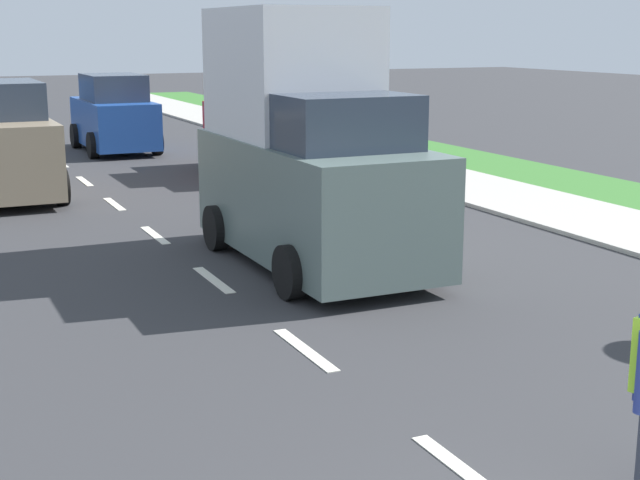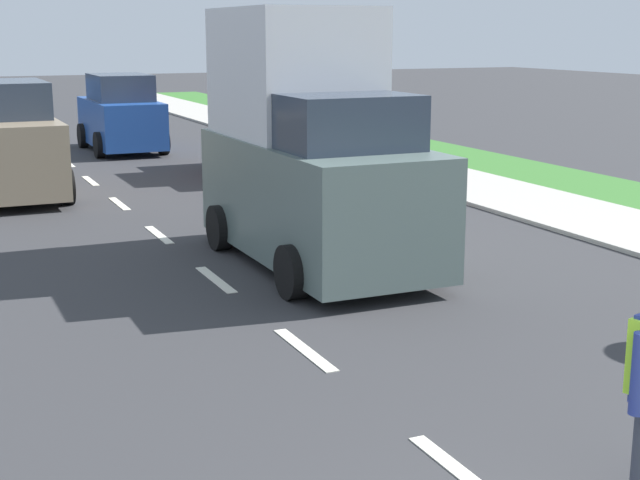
# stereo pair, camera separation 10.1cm
# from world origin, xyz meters

# --- Properties ---
(ground_plane) EXTENTS (96.00, 96.00, 0.00)m
(ground_plane) POSITION_xyz_m (0.00, 21.00, 0.00)
(ground_plane) COLOR #333335
(sidewalk_right) EXTENTS (2.40, 72.00, 0.14)m
(sidewalk_right) POSITION_xyz_m (7.20, 10.00, 0.00)
(sidewalk_right) COLOR #B2ADA3
(sidewalk_right) RESTS_ON ground
(lane_center_line) EXTENTS (0.14, 46.40, 0.01)m
(lane_center_line) POSITION_xyz_m (0.00, 25.20, 0.00)
(lane_center_line) COLOR silver
(lane_center_line) RESTS_ON ground
(delivery_truck) EXTENTS (2.16, 4.60, 3.54)m
(delivery_truck) POSITION_xyz_m (1.56, 9.12, 1.61)
(delivery_truck) COLOR slate
(delivery_truck) RESTS_ON ground
(car_parked_far) EXTENTS (1.93, 3.89, 2.26)m
(car_parked_far) POSITION_xyz_m (4.03, 17.21, 1.05)
(car_parked_far) COLOR red
(car_parked_far) RESTS_ON ground
(car_outgoing_far) EXTENTS (1.91, 3.92, 2.09)m
(car_outgoing_far) POSITION_xyz_m (1.77, 22.61, 0.97)
(car_outgoing_far) COLOR #1E4799
(car_outgoing_far) RESTS_ON ground
(car_oncoming_second) EXTENTS (1.93, 4.22, 2.27)m
(car_oncoming_second) POSITION_xyz_m (-1.76, 16.40, 1.06)
(car_oncoming_second) COLOR gray
(car_oncoming_second) RESTS_ON ground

